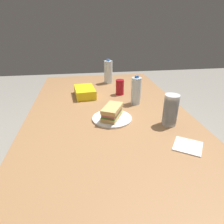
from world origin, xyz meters
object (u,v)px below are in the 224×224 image
Objects in this scene: water_bottle_tall at (108,72)px; water_bottle_spare at (136,91)px; dining_table at (108,121)px; paper_plate at (112,118)px; soda_can_red at (120,87)px; sandwich at (112,112)px; chip_bag at (85,92)px; plastic_cup_stack at (171,110)px.

water_bottle_tall is 0.56m from water_bottle_spare.
water_bottle_tall is (-0.65, 0.09, 0.18)m from dining_table.
dining_table is 0.68m from water_bottle_tall.
paper_plate is 0.46m from soda_can_red.
sandwich is (0.12, 0.01, 0.13)m from dining_table.
chip_bag is at bearing -119.37° from water_bottle_spare.
chip_bag is (0.00, -0.29, -0.03)m from soda_can_red.
paper_plate is 1.18× the size of water_bottle_spare.
sandwich reaches higher than paper_plate.
soda_can_red is 0.58m from plastic_cup_stack.
plastic_cup_stack is at bearing 19.68° from soda_can_red.
dining_table is at bearing -161.77° from chip_bag.
sandwich is 0.46m from soda_can_red.
sandwich is 0.78m from water_bottle_tall.
sandwich is (0.00, -0.00, 0.05)m from paper_plate.
dining_table is 8.32× the size of water_bottle_tall.
soda_can_red is (-0.32, 0.14, 0.14)m from dining_table.
paper_plate is 0.78m from water_bottle_tall.
paper_plate is at bearing -166.66° from chip_bag.
paper_plate is at bearing -42.46° from water_bottle_spare.
soda_can_red reaches higher than sandwich.
dining_table is 7.67× the size of paper_plate.
plastic_cup_stack is (0.11, 0.32, 0.04)m from sandwich.
water_bottle_tall reaches higher than paper_plate.
dining_table is 0.14m from paper_plate.
paper_plate is 1.33× the size of plastic_cup_stack.
plastic_cup_stack is (0.11, 0.32, 0.09)m from paper_plate.
soda_can_red is 0.66× the size of plastic_cup_stack.
plastic_cup_stack is at bearing 55.79° from dining_table.
sandwich is 0.47m from chip_bag.
chip_bag is 0.41m from water_bottle_tall.
water_bottle_tall reaches higher than plastic_cup_stack.
chip_bag reaches higher than dining_table.
paper_plate is at bearing 179.40° from sandwich.
water_bottle_spare is (0.54, 0.13, -0.01)m from water_bottle_tall.
paper_plate is at bearing -109.02° from plastic_cup_stack.
water_bottle_spare is (0.21, 0.08, 0.04)m from soda_can_red.
dining_table is at bearing -7.66° from water_bottle_tall.
water_bottle_tall is (-0.77, 0.08, 0.05)m from sandwich.
chip_bag is at bearing -89.86° from soda_can_red.
paper_plate is 2.02× the size of soda_can_red.
paper_plate is at bearing -16.51° from soda_can_red.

